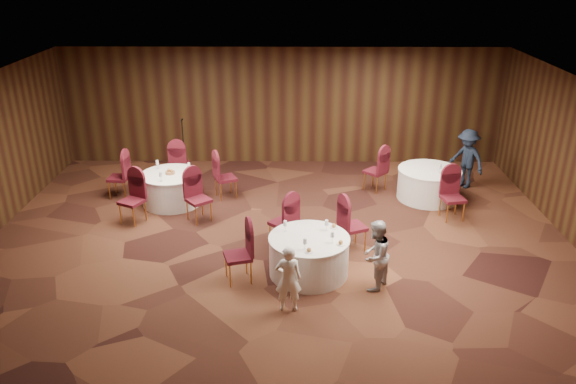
{
  "coord_description": "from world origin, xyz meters",
  "views": [
    {
      "loc": [
        0.3,
        -10.05,
        5.49
      ],
      "look_at": [
        0.2,
        0.2,
        1.1
      ],
      "focal_mm": 35.0,
      "sensor_mm": 36.0,
      "label": 1
    }
  ],
  "objects_px": {
    "table_left": "(171,188)",
    "table_right": "(428,184)",
    "woman_b": "(375,256)",
    "man_c": "(467,159)",
    "mic_stand": "(185,161)",
    "table_main": "(309,255)",
    "woman_a": "(288,279)"
  },
  "relations": [
    {
      "from": "mic_stand",
      "to": "table_main",
      "type": "bearing_deg",
      "value": -56.81
    },
    {
      "from": "table_main",
      "to": "table_left",
      "type": "relative_size",
      "value": 1.05
    },
    {
      "from": "man_c",
      "to": "woman_a",
      "type": "bearing_deg",
      "value": -76.65
    },
    {
      "from": "woman_b",
      "to": "table_main",
      "type": "bearing_deg",
      "value": -80.06
    },
    {
      "from": "table_main",
      "to": "woman_a",
      "type": "xyz_separation_m",
      "value": [
        -0.37,
        -1.16,
        0.22
      ]
    },
    {
      "from": "table_left",
      "to": "woman_a",
      "type": "relative_size",
      "value": 1.18
    },
    {
      "from": "mic_stand",
      "to": "woman_b",
      "type": "bearing_deg",
      "value": -50.99
    },
    {
      "from": "table_left",
      "to": "woman_b",
      "type": "relative_size",
      "value": 1.08
    },
    {
      "from": "table_main",
      "to": "woman_a",
      "type": "distance_m",
      "value": 1.23
    },
    {
      "from": "table_left",
      "to": "mic_stand",
      "type": "height_order",
      "value": "mic_stand"
    },
    {
      "from": "table_main",
      "to": "table_right",
      "type": "xyz_separation_m",
      "value": [
        2.96,
        3.49,
        -0.0
      ]
    },
    {
      "from": "table_right",
      "to": "mic_stand",
      "type": "xyz_separation_m",
      "value": [
        -6.09,
        1.3,
        0.09
      ]
    },
    {
      "from": "table_left",
      "to": "table_right",
      "type": "bearing_deg",
      "value": 3.21
    },
    {
      "from": "mic_stand",
      "to": "woman_b",
      "type": "distance_m",
      "value": 6.79
    },
    {
      "from": "mic_stand",
      "to": "woman_a",
      "type": "xyz_separation_m",
      "value": [
        2.77,
        -5.95,
        0.14
      ]
    },
    {
      "from": "table_left",
      "to": "table_right",
      "type": "xyz_separation_m",
      "value": [
        6.12,
        0.34,
        -0.0
      ]
    },
    {
      "from": "table_main",
      "to": "table_left",
      "type": "height_order",
      "value": "same"
    },
    {
      "from": "table_main",
      "to": "mic_stand",
      "type": "xyz_separation_m",
      "value": [
        -3.13,
        4.79,
        0.09
      ]
    },
    {
      "from": "woman_b",
      "to": "man_c",
      "type": "xyz_separation_m",
      "value": [
        2.9,
        4.7,
        0.1
      ]
    },
    {
      "from": "woman_a",
      "to": "woman_b",
      "type": "xyz_separation_m",
      "value": [
        1.5,
        0.68,
        0.05
      ]
    },
    {
      "from": "man_c",
      "to": "table_right",
      "type": "bearing_deg",
      "value": -93.14
    },
    {
      "from": "mic_stand",
      "to": "woman_b",
      "type": "height_order",
      "value": "mic_stand"
    },
    {
      "from": "woman_b",
      "to": "mic_stand",
      "type": "bearing_deg",
      "value": -108.15
    },
    {
      "from": "table_main",
      "to": "woman_b",
      "type": "xyz_separation_m",
      "value": [
        1.14,
        -0.48,
        0.28
      ]
    },
    {
      "from": "table_main",
      "to": "woman_b",
      "type": "relative_size",
      "value": 1.14
    },
    {
      "from": "table_left",
      "to": "man_c",
      "type": "relative_size",
      "value": 0.94
    },
    {
      "from": "woman_b",
      "to": "man_c",
      "type": "bearing_deg",
      "value": -178.82
    },
    {
      "from": "woman_b",
      "to": "table_right",
      "type": "bearing_deg",
      "value": -171.79
    },
    {
      "from": "table_right",
      "to": "mic_stand",
      "type": "bearing_deg",
      "value": 167.93
    },
    {
      "from": "table_left",
      "to": "woman_a",
      "type": "height_order",
      "value": "woman_a"
    },
    {
      "from": "woman_b",
      "to": "man_c",
      "type": "distance_m",
      "value": 5.53
    },
    {
      "from": "table_left",
      "to": "woman_b",
      "type": "xyz_separation_m",
      "value": [
        4.29,
        -3.63,
        0.28
      ]
    }
  ]
}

